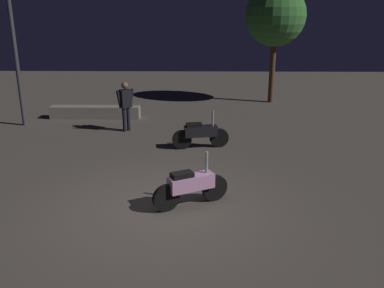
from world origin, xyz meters
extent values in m
plane|color=#4C443D|center=(0.00, 0.00, 0.00)|extent=(40.00, 40.00, 0.00)
cylinder|color=black|center=(0.08, -0.15, 0.28)|extent=(0.54, 0.35, 0.56)
cylinder|color=black|center=(1.06, 0.36, 0.28)|extent=(0.54, 0.35, 0.56)
cube|color=#C68CB7|center=(0.57, 0.11, 0.51)|extent=(0.98, 0.70, 0.30)
cube|color=black|center=(0.40, 0.02, 0.71)|extent=(0.50, 0.42, 0.10)
cylinder|color=gray|center=(0.88, 0.27, 0.89)|extent=(0.08, 0.08, 0.45)
sphere|color=#F2EABF|center=(0.97, 0.32, 0.56)|extent=(0.12, 0.12, 0.12)
cylinder|color=black|center=(0.23, 3.72, 0.28)|extent=(0.57, 0.20, 0.56)
cylinder|color=black|center=(1.31, 3.93, 0.28)|extent=(0.57, 0.20, 0.56)
cube|color=black|center=(0.77, 3.83, 0.51)|extent=(0.99, 0.47, 0.30)
cube|color=black|center=(0.58, 3.79, 0.71)|extent=(0.48, 0.32, 0.10)
cylinder|color=gray|center=(1.12, 3.89, 0.89)|extent=(0.07, 0.07, 0.45)
sphere|color=#F2EABF|center=(1.22, 3.91, 0.56)|extent=(0.12, 0.12, 0.12)
cylinder|color=black|center=(-1.75, 5.53, 0.40)|extent=(0.12, 0.12, 0.80)
cylinder|color=black|center=(-1.63, 5.64, 0.40)|extent=(0.12, 0.12, 0.80)
cube|color=black|center=(-1.69, 5.58, 1.09)|extent=(0.43, 0.42, 0.59)
sphere|color=brown|center=(-1.69, 5.58, 1.53)|extent=(0.22, 0.22, 0.22)
cylinder|color=black|center=(-1.87, 5.43, 1.12)|extent=(0.20, 0.19, 0.54)
cylinder|color=black|center=(-1.51, 5.74, 1.12)|extent=(0.20, 0.19, 0.54)
cylinder|color=#38383D|center=(-5.41, 6.25, 2.37)|extent=(0.14, 0.14, 4.73)
cylinder|color=#4C331E|center=(3.87, 10.29, 1.38)|extent=(0.24, 0.24, 2.77)
sphere|color=#336B2D|center=(3.87, 10.29, 3.65)|extent=(2.52, 2.52, 2.52)
cube|color=gray|center=(-3.16, 7.29, 0.23)|extent=(3.32, 0.50, 0.45)
camera|label=1|loc=(0.73, -7.46, 3.78)|focal=38.06mm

